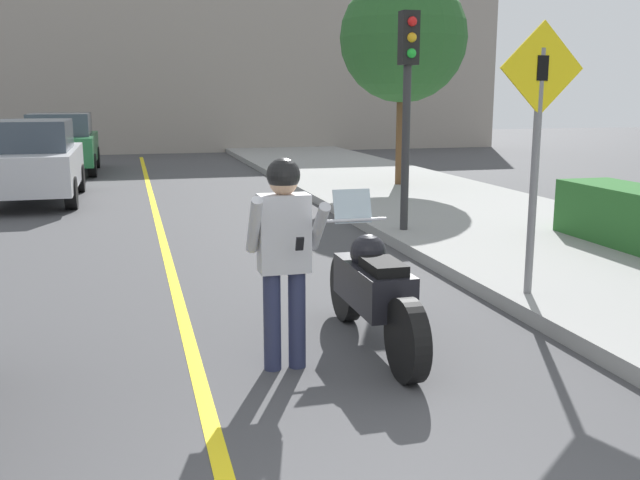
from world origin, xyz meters
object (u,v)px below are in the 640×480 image
crossing_sign (537,134)px  traffic_light (408,79)px  street_tree (403,39)px  person_biker (284,243)px  motorcycle (373,290)px  parked_car_green (62,143)px  parked_car_silver (31,161)px

crossing_sign → traffic_light: size_ratio=0.85×
street_tree → person_biker: bearing=-116.1°
motorcycle → person_biker: bearing=-160.0°
street_tree → parked_car_green: street_tree is taller
traffic_light → motorcycle: bearing=-115.0°
motorcycle → crossing_sign: 2.43m
motorcycle → crossing_sign: bearing=19.3°
person_biker → parked_car_silver: size_ratio=0.41×
crossing_sign → traffic_light: 3.71m
crossing_sign → parked_car_green: (-5.72, 15.00, -0.94)m
motorcycle → traffic_light: traffic_light is taller
motorcycle → crossing_sign: (1.95, 0.68, 1.29)m
traffic_light → street_tree: street_tree is taller
person_biker → parked_car_green: bearing=100.4°
person_biker → crossing_sign: (2.80, 0.99, 0.76)m
crossing_sign → parked_car_green: bearing=110.9°
motorcycle → traffic_light: (2.03, 4.34, 1.89)m
person_biker → street_tree: (4.90, 10.02, 2.37)m
parked_car_silver → person_biker: bearing=-73.4°
person_biker → traffic_light: size_ratio=0.53×
person_biker → motorcycle: bearing=20.0°
street_tree → parked_car_green: size_ratio=1.11×
crossing_sign → parked_car_green: 16.08m
person_biker → crossing_sign: crossing_sign is taller
crossing_sign → parked_car_silver: (-5.88, 9.37, -0.94)m
motorcycle → parked_car_silver: parked_car_silver is taller
motorcycle → person_biker: size_ratio=1.32×
traffic_light → parked_car_silver: size_ratio=0.76×
person_biker → parked_car_silver: 10.81m
street_tree → parked_car_silver: (-7.98, 0.34, -2.55)m
traffic_light → parked_car_green: (-5.80, 11.34, -1.55)m
traffic_light → parked_car_silver: traffic_light is taller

